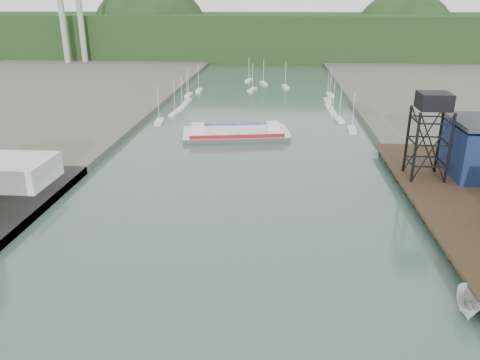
# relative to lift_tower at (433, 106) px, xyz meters

# --- Properties ---
(east_pier) EXTENTS (14.00, 70.00, 2.45)m
(east_pier) POSITION_rel_lift_tower_xyz_m (2.00, -13.00, -13.75)
(east_pier) COLOR black
(east_pier) RESTS_ON ground
(white_shed) EXTENTS (18.00, 12.00, 4.50)m
(white_shed) POSITION_rel_lift_tower_xyz_m (-79.00, -8.00, -11.80)
(white_shed) COLOR silver
(white_shed) RESTS_ON west_quay
(lift_tower) EXTENTS (6.50, 6.50, 16.00)m
(lift_tower) POSITION_rel_lift_tower_xyz_m (0.00, 0.00, 0.00)
(lift_tower) COLOR black
(lift_tower) RESTS_ON east_pier
(marina_sailboats) EXTENTS (57.71, 92.65, 0.90)m
(marina_sailboats) POSITION_rel_lift_tower_xyz_m (-34.92, 80.46, -15.30)
(marina_sailboats) COLOR silver
(marina_sailboats) RESTS_ON ground
(smokestacks) EXTENTS (11.20, 8.20, 60.00)m
(smokestacks) POSITION_rel_lift_tower_xyz_m (-141.00, 174.50, 14.35)
(smokestacks) COLOR gray
(smokestacks) RESTS_ON ground
(distant_hills) EXTENTS (500.00, 120.00, 80.00)m
(distant_hills) POSITION_rel_lift_tower_xyz_m (-38.98, 243.35, -5.27)
(distant_hills) COLOR black
(distant_hills) RESTS_ON ground
(chain_ferry) EXTENTS (28.75, 15.33, 3.93)m
(chain_ferry) POSITION_rel_lift_tower_xyz_m (-38.76, 32.07, -14.52)
(chain_ferry) COLOR #444547
(chain_ferry) RESTS_ON ground
(motorboat) EXTENTS (3.87, 6.57, 2.39)m
(motorboat) POSITION_rel_lift_tower_xyz_m (-5.90, -39.55, -14.45)
(motorboat) COLOR silver
(motorboat) RESTS_ON ground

